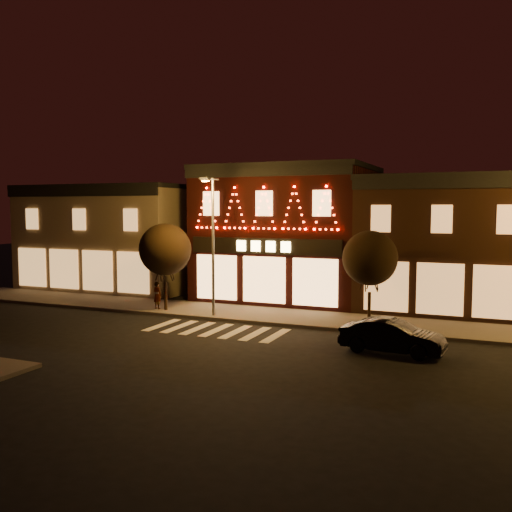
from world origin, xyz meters
The scene contains 10 objects.
ground centered at (0.00, 0.00, 0.00)m, with size 120.00×120.00×0.00m, color black.
sidewalk_far centered at (2.00, 8.00, 0.07)m, with size 44.00×4.00×0.15m, color #47423D.
building_left centered at (-13.00, 13.99, 3.66)m, with size 12.20×8.28×7.30m.
building_pulp centered at (0.00, 13.98, 4.16)m, with size 10.20×8.34×8.30m.
building_right_a centered at (9.50, 13.99, 3.76)m, with size 9.20×8.28×7.50m.
streetlamp_mid centered at (-1.45, 6.39, 4.34)m, with size 0.65×1.63×7.14m.
tree_left centered at (-4.61, 6.92, 3.48)m, with size 2.85×2.85×4.76m.
tree_right centered at (6.36, 8.05, 3.30)m, with size 2.69×2.69×4.50m.
dark_sedan centered at (8.33, 2.99, 0.67)m, with size 1.42×4.06×1.34m, color black.
pedestrian centered at (-5.21, 7.02, 0.91)m, with size 0.55×0.36×1.52m, color gray.
Camera 1 is at (11.98, -19.43, 5.76)m, focal length 39.69 mm.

